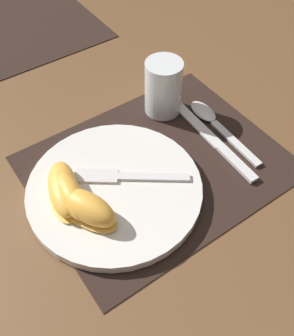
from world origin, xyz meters
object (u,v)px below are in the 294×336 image
(juice_glass, at_px, (163,90))
(citrus_wedge_2, at_px, (89,209))
(spoon, at_px, (211,119))
(citrus_wedge_0, at_px, (64,189))
(knife, at_px, (214,141))
(fork, at_px, (123,177))
(plate, at_px, (115,189))
(citrus_wedge_1, at_px, (73,198))

(juice_glass, xyz_separation_m, citrus_wedge_2, (-0.24, -0.14, -0.01))
(spoon, relative_size, citrus_wedge_0, 1.56)
(knife, height_order, fork, fork)
(plate, distance_m, juice_glass, 0.22)
(spoon, xyz_separation_m, fork, (-0.21, -0.03, 0.01))
(knife, height_order, citrus_wedge_1, citrus_wedge_1)
(plate, distance_m, fork, 0.02)
(fork, relative_size, citrus_wedge_0, 1.33)
(citrus_wedge_2, bearing_deg, knife, 4.20)
(spoon, bearing_deg, citrus_wedge_2, -168.04)
(citrus_wedge_1, bearing_deg, spoon, 5.82)
(plate, distance_m, spoon, 0.24)
(plate, distance_m, knife, 0.20)
(fork, relative_size, citrus_wedge_1, 1.57)
(juice_glass, distance_m, citrus_wedge_1, 0.27)
(plate, height_order, citrus_wedge_1, citrus_wedge_1)
(plate, distance_m, citrus_wedge_1, 0.07)
(fork, bearing_deg, citrus_wedge_0, 166.59)
(citrus_wedge_2, bearing_deg, fork, 22.66)
(spoon, relative_size, fork, 1.17)
(fork, height_order, citrus_wedge_1, citrus_wedge_1)
(citrus_wedge_0, height_order, citrus_wedge_1, citrus_wedge_1)
(plate, relative_size, juice_glass, 2.66)
(fork, relative_size, citrus_wedge_2, 1.50)
(knife, distance_m, fork, 0.18)
(knife, bearing_deg, fork, 175.72)
(plate, height_order, citrus_wedge_2, citrus_wedge_2)
(knife, distance_m, citrus_wedge_0, 0.28)
(juice_glass, bearing_deg, citrus_wedge_2, -149.36)
(knife, distance_m, citrus_wedge_2, 0.27)
(plate, distance_m, citrus_wedge_2, 0.07)
(juice_glass, distance_m, knife, 0.13)
(knife, bearing_deg, citrus_wedge_0, 172.63)
(plate, distance_m, citrus_wedge_0, 0.08)
(fork, bearing_deg, citrus_wedge_2, -157.34)
(juice_glass, bearing_deg, citrus_wedge_1, -156.08)
(citrus_wedge_1, bearing_deg, fork, 1.07)
(juice_glass, relative_size, citrus_wedge_0, 0.86)
(citrus_wedge_0, bearing_deg, citrus_wedge_1, -82.76)
(spoon, xyz_separation_m, citrus_wedge_1, (-0.30, -0.03, 0.03))
(citrus_wedge_2, bearing_deg, spoon, 11.96)
(juice_glass, bearing_deg, spoon, -55.39)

